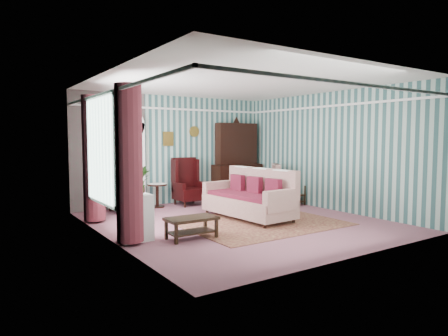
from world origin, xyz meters
TOP-DOWN VIEW (x-y plane):
  - floor at (0.00, 0.00)m, footprint 6.00×6.00m
  - room_shell at (-0.62, 0.18)m, footprint 5.53×6.02m
  - bookcase at (-1.35, 2.84)m, footprint 0.80×0.28m
  - dresser_hutch at (1.90, 2.72)m, footprint 1.50×0.56m
  - wingback_left at (-1.60, 2.45)m, footprint 0.76×0.80m
  - wingback_right at (0.15, 2.45)m, footprint 0.76×0.80m
  - seated_woman at (-1.60, 2.45)m, footprint 0.44×0.40m
  - round_side_table at (-0.70, 2.60)m, footprint 0.50×0.50m
  - nest_table at (2.47, 0.90)m, footprint 0.45×0.38m
  - plant_stand at (-2.40, -0.30)m, footprint 0.55×0.35m
  - rug at (0.30, -0.30)m, footprint 3.20×2.60m
  - sofa at (0.39, 0.20)m, footprint 1.11×2.27m
  - floral_armchair at (1.90, 1.50)m, footprint 1.23×1.23m
  - coffee_table at (-1.52, -0.69)m, footprint 0.90×0.51m
  - potted_plant_a at (-2.39, -0.43)m, footprint 0.41×0.36m
  - potted_plant_b at (-2.29, -0.23)m, footprint 0.32×0.28m
  - potted_plant_c at (-2.44, -0.27)m, footprint 0.26×0.26m

SIDE VIEW (x-z plane):
  - floor at x=0.00m, z-range 0.00..0.00m
  - rug at x=0.30m, z-range 0.00..0.01m
  - coffee_table at x=-1.52m, z-range 0.00..0.38m
  - nest_table at x=2.47m, z-range 0.00..0.54m
  - round_side_table at x=-0.70m, z-range 0.00..0.60m
  - plant_stand at x=-2.40m, z-range 0.00..0.80m
  - floral_armchair at x=1.90m, z-range 0.00..0.89m
  - sofa at x=0.39m, z-range 0.00..0.97m
  - seated_woman at x=-1.60m, z-range 0.00..1.18m
  - wingback_left at x=-1.60m, z-range 0.00..1.25m
  - wingback_right at x=0.15m, z-range 0.00..1.25m
  - potted_plant_c at x=-2.44m, z-range 0.80..1.15m
  - potted_plant_a at x=-2.39m, z-range 0.80..1.24m
  - potted_plant_b at x=-2.29m, z-range 0.80..1.29m
  - bookcase at x=-1.35m, z-range 0.00..2.24m
  - dresser_hutch at x=1.90m, z-range 0.00..2.36m
  - room_shell at x=-0.62m, z-range 0.55..3.46m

